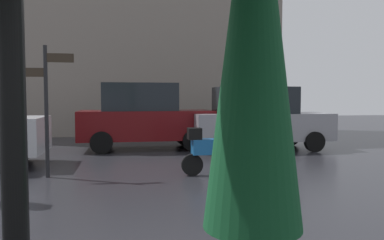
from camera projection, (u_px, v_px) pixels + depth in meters
folded_patio_umbrella_near at (254, 45)px, 1.38m from camera, size 0.44×0.44×2.69m
parked_scooter at (213, 149)px, 7.96m from camera, size 1.46×0.32×1.23m
parked_car_right at (144, 117)px, 11.96m from camera, size 4.21×1.84×2.10m
parked_car_distant at (259, 118)px, 11.90m from camera, size 4.37×1.84×1.98m
street_signpost at (46, 97)px, 7.65m from camera, size 1.08×0.08×2.71m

